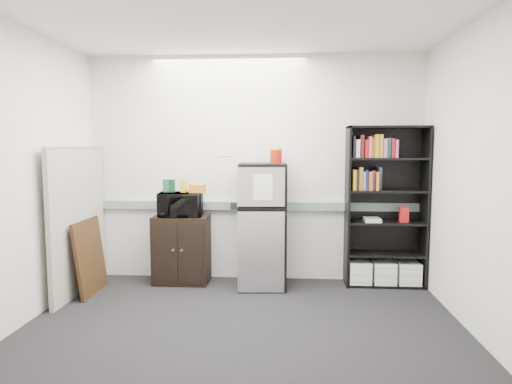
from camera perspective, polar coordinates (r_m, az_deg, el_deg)
floor at (r=4.10m, az=-1.95°, el=-17.61°), size 4.00×4.00×0.00m
wall_back at (r=5.51m, az=-0.19°, el=2.94°), size 4.00×0.02×2.70m
wall_right at (r=4.08m, az=27.13°, el=1.25°), size 0.02×3.50×2.70m
wall_left at (r=4.44m, az=-28.65°, el=1.50°), size 0.02×3.50×2.70m
ceiling at (r=3.91m, az=-2.10°, el=21.72°), size 4.00×3.50×0.02m
electrical_raceway at (r=5.52m, az=-0.21°, el=-1.75°), size 3.92×0.05×0.10m
wall_note at (r=5.53m, az=-3.82°, el=5.01°), size 0.14×0.00×0.10m
bookshelf at (r=5.48m, az=15.86°, el=-1.90°), size 0.90×0.34×1.85m
cubicle_partition at (r=5.39m, az=-21.32°, el=-3.28°), size 0.06×1.30×1.62m
cabinet at (r=5.52m, az=-9.27°, el=-7.08°), size 0.64×0.43×0.80m
microwave at (r=5.41m, az=-9.41°, el=-1.53°), size 0.54×0.39×0.28m
snack_box_a at (r=5.47m, az=-11.18°, el=0.77°), size 0.08×0.06×0.15m
snack_box_b at (r=5.45m, az=-10.50°, el=0.76°), size 0.08×0.06×0.15m
snack_box_c at (r=5.42m, az=-9.02°, el=0.70°), size 0.08×0.06×0.14m
snack_bag at (r=5.33m, az=-7.37°, el=0.43°), size 0.19×0.11×0.10m
refrigerator at (r=5.25m, az=0.79°, el=-4.20°), size 0.57×0.59×1.43m
coffee_can at (r=5.29m, az=2.51°, el=4.68°), size 0.14×0.14×0.19m
framed_poster at (r=5.38m, az=-20.04°, el=-7.61°), size 0.14×0.64×0.82m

